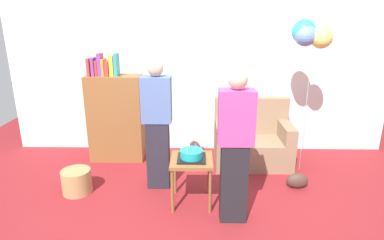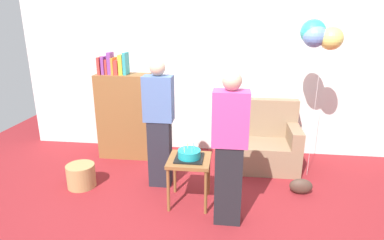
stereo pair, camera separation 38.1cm
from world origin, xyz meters
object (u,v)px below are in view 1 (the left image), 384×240
Objects in this scene: person_holding_cake at (235,148)px; side_table at (192,165)px; couch at (252,141)px; birthday_cake at (192,155)px; bookshelf at (116,116)px; handbag at (297,181)px; balloon_bunch at (310,34)px; person_blowing_candles at (157,125)px; wicker_basket at (77,181)px.

side_table is at bearing -7.10° from person_holding_cake.
birthday_cake is (-0.88, -1.14, 0.28)m from couch.
bookshelf is 1.71m from birthday_cake.
person_holding_cake reaches higher than couch.
couch is 1.45m from side_table.
balloon_bunch is (0.14, 0.55, 1.80)m from handbag.
bookshelf is 2.26m from person_holding_cake.
handbag is (1.78, -0.03, -0.73)m from person_blowing_candles.
person_blowing_candles is at bearing 179.03° from handbag.
person_holding_cake is at bearing -18.95° from person_blowing_candles.
side_table is 1.49m from wicker_basket.
person_blowing_candles is 5.82× the size of handbag.
balloon_bunch reaches higher than wicker_basket.
wicker_basket is (-2.32, -0.93, -0.19)m from couch.
couch is 1.47m from birthday_cake.
birthday_cake is at bearing -127.68° from couch.
bookshelf is 2.74m from handbag.
balloon_bunch is (2.93, 0.71, 1.75)m from wicker_basket.
birthday_cake reaches higher than handbag.
balloon_bunch reaches higher than bookshelf.
person_blowing_candles is 1.00× the size of person_holding_cake.
couch is 3.93× the size of handbag.
person_blowing_candles reaches higher than side_table.
birthday_cake is 0.59m from person_holding_cake.
person_holding_cake is at bearing -34.56° from side_table.
couch is 1.94× the size of side_table.
bookshelf is (-2.05, 0.11, 0.35)m from couch.
couch is at bearing 52.32° from birthday_cake.
couch is at bearing 121.33° from handbag.
balloon_bunch is at bearing 34.87° from person_blowing_candles.
person_holding_cake is 1.93m from balloon_bunch.
couch is at bearing 49.28° from person_blowing_candles.
balloon_bunch is at bearing -102.82° from person_holding_cake.
couch is 0.67× the size of person_blowing_candles.
handbag is at bearing -19.27° from bookshelf.
couch reaches higher than wicker_basket.
wicker_basket is at bearing -158.08° from couch.
handbag is (0.47, -0.77, -0.24)m from couch.
person_blowing_candles is 2.26m from balloon_bunch.
side_table is 0.68m from person_blowing_candles.
birthday_cake is at bearing -148.43° from balloon_bunch.
balloon_bunch reaches higher than person_holding_cake.
handbag is at bearing -58.67° from couch.
balloon_bunch reaches higher than handbag.
couch is at bearing 159.90° from balloon_bunch.
couch is at bearing -3.02° from bookshelf.
person_holding_cake is (1.62, -1.56, 0.14)m from bookshelf.
bookshelf is at bearing 160.73° from handbag.
balloon_bunch is (1.49, 0.92, 1.41)m from side_table.
person_holding_cake is at bearing -106.47° from couch.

